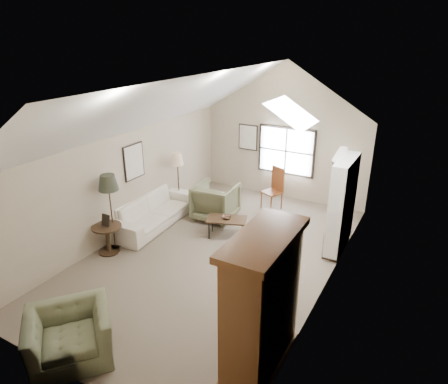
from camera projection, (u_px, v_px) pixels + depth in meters
The scene contains 18 objects.
room_shell at pixel (214, 114), 7.84m from camera, with size 5.01×8.01×4.00m.
window at pixel (286, 151), 11.66m from camera, with size 1.72×0.08×1.42m, color black.
skylight at pixel (293, 112), 7.98m from camera, with size 0.80×1.20×0.52m, color white, non-canonical shape.
wall_art at pixel (191, 149), 10.82m from camera, with size 1.97×3.71×0.88m.
armoire at pixel (262, 304), 5.72m from camera, with size 0.60×1.50×2.20m, color brown.
tv_alcove at pixel (342, 204), 8.86m from camera, with size 0.32×1.30×2.10m, color white.
media_console at pixel (337, 237), 9.19m from camera, with size 0.34×1.18×0.60m, color #382316.
tv_panel at pixel (340, 213), 8.96m from camera, with size 0.05×0.90×0.55m, color black.
sofa at pixel (152, 211), 10.33m from camera, with size 2.66×1.04×0.78m, color white.
armchair_near at pixel (70, 336), 6.10m from camera, with size 1.22×1.07×0.80m, color #696C4B.
armchair_far at pixel (216, 201), 10.65m from camera, with size 1.05×1.08×0.98m, color #686A4A.
coffee_table at pixel (227, 227), 9.78m from camera, with size 0.95×0.53×0.49m, color #3C2918.
bowl at pixel (227, 217), 9.68m from camera, with size 0.23×0.23×0.06m, color #3C2818.
side_table at pixel (108, 239), 9.05m from camera, with size 0.67×0.67×0.67m, color #322214.
side_chair at pixel (272, 189), 11.20m from camera, with size 0.46×0.46×1.19m, color brown.
tripod_lamp at pixel (340, 180), 10.88m from camera, with size 0.55×0.55×1.90m, color white, non-canonical shape.
dark_lamp at pixel (111, 212), 8.99m from camera, with size 0.44×0.44×1.86m, color #25281C, non-canonical shape.
tan_lamp at pixel (178, 181), 11.13m from camera, with size 0.33×0.33×1.67m, color tan, non-canonical shape.
Camera 1 is at (3.99, -6.76, 4.74)m, focal length 32.00 mm.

